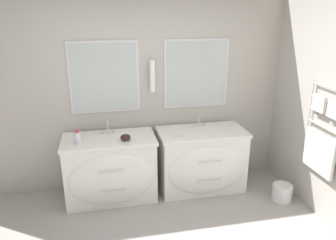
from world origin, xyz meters
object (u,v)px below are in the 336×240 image
at_px(vanity_left, 111,169).
at_px(vanity_right, 202,160).
at_px(toiletry_bottle, 77,137).
at_px(amenity_bowl, 126,137).
at_px(waste_bin, 282,192).

distance_m(vanity_left, vanity_right, 1.18).
bearing_deg(toiletry_bottle, amenity_bowl, -2.16).
height_order(toiletry_bottle, waste_bin, toiletry_bottle).
distance_m(vanity_left, waste_bin, 2.16).
bearing_deg(amenity_bowl, waste_bin, -12.03).
height_order(vanity_right, toiletry_bottle, toiletry_bottle).
distance_m(toiletry_bottle, waste_bin, 2.60).
height_order(amenity_bowl, waste_bin, amenity_bowl).
bearing_deg(waste_bin, vanity_right, 152.02).
bearing_deg(waste_bin, amenity_bowl, 167.97).
bearing_deg(vanity_right, toiletry_bottle, -177.78).
relative_size(vanity_right, amenity_bowl, 9.15).
height_order(vanity_right, amenity_bowl, amenity_bowl).
bearing_deg(amenity_bowl, vanity_left, 157.60).
bearing_deg(toiletry_bottle, vanity_right, 2.22).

